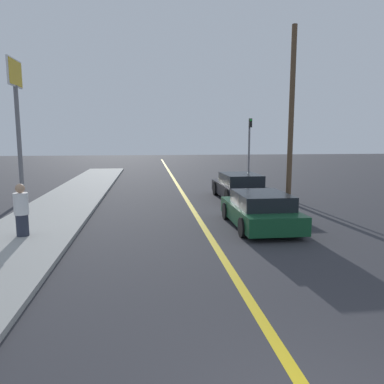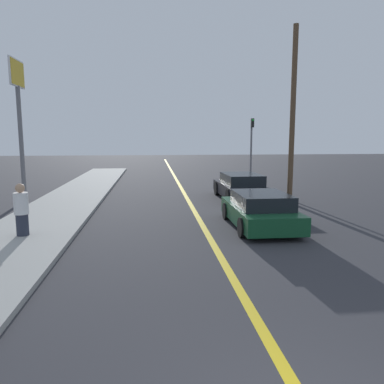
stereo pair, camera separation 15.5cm
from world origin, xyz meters
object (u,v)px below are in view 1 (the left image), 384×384
at_px(car_near_right_lane, 260,210).
at_px(traffic_light, 249,145).
at_px(utility_pole, 291,116).
at_px(pedestrian_mid_group, 21,211).
at_px(car_ahead_center, 240,187).
at_px(roadside_sign, 16,98).

relative_size(car_near_right_lane, traffic_light, 0.99).
bearing_deg(utility_pole, pedestrian_mid_group, -152.98).
bearing_deg(traffic_light, car_near_right_lane, -103.34).
relative_size(car_near_right_lane, car_ahead_center, 0.91).
relative_size(car_near_right_lane, utility_pole, 0.52).
relative_size(traffic_light, roadside_sign, 0.64).
relative_size(car_ahead_center, roadside_sign, 0.69).
bearing_deg(pedestrian_mid_group, car_near_right_lane, 5.64).
relative_size(car_near_right_lane, roadside_sign, 0.63).
bearing_deg(roadside_sign, traffic_light, 20.89).
distance_m(car_ahead_center, pedestrian_mid_group, 10.46).
distance_m(pedestrian_mid_group, traffic_light, 15.67).
bearing_deg(car_near_right_lane, pedestrian_mid_group, -174.18).
bearing_deg(traffic_light, utility_pole, -89.04).
height_order(traffic_light, roadside_sign, roadside_sign).
xyz_separation_m(car_near_right_lane, car_ahead_center, (0.70, 5.70, 0.04)).
relative_size(car_ahead_center, pedestrian_mid_group, 2.90).
relative_size(car_ahead_center, traffic_light, 1.09).
height_order(car_ahead_center, roadside_sign, roadside_sign).
height_order(pedestrian_mid_group, utility_pole, utility_pole).
bearing_deg(car_ahead_center, roadside_sign, 175.08).
height_order(pedestrian_mid_group, roadside_sign, roadside_sign).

